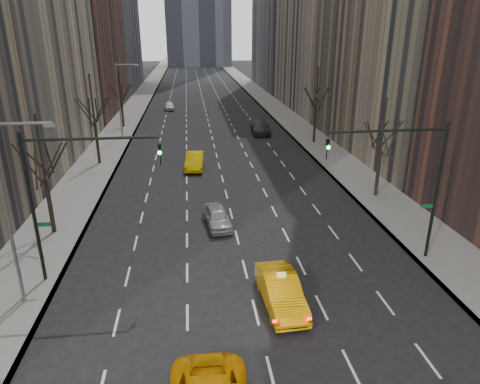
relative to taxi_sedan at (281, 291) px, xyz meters
name	(u,v)px	position (x,y,z in m)	size (l,w,h in m)	color
sidewalk_left	(136,106)	(-13.55, 61.54, -0.71)	(4.50, 320.00, 0.15)	slate
sidewalk_right	(270,104)	(10.95, 61.54, -0.71)	(4.50, 320.00, 0.15)	slate
tree_lw_b	(46,181)	(-13.30, 9.54, 2.93)	(3.36, 3.50, 7.82)	black
tree_lw_c	(95,125)	(-13.30, 25.54, 3.25)	(3.36, 3.50, 8.74)	black
tree_lw_d	(121,102)	(-13.30, 43.54, 2.78)	(3.36, 3.50, 7.36)	black
tree_rw_b	(380,152)	(10.70, 13.54, 2.93)	(3.36, 3.50, 7.82)	black
tree_rw_c	(316,110)	(10.70, 31.54, 3.25)	(3.36, 3.50, 8.74)	black
traffic_mast_left	(64,184)	(-10.41, 3.54, 4.70)	(6.69, 0.39, 8.00)	black
traffic_mast_right	(411,171)	(7.81, 3.54, 4.70)	(6.69, 0.39, 8.00)	black
streetlight_near	(12,198)	(-12.14, 1.54, 4.83)	(2.83, 0.22, 9.00)	slate
streetlight_far	(121,93)	(-12.14, 36.54, 4.83)	(2.83, 0.22, 9.00)	slate
taxi_sedan	(281,291)	(0.00, 0.00, 0.00)	(1.66, 4.77, 1.57)	#F7A905
silver_sedan_ahead	(217,217)	(-2.45, 9.48, -0.10)	(1.61, 4.00, 1.36)	#97999E
far_taxi	(195,161)	(-3.73, 23.04, -0.01)	(1.65, 4.73, 1.56)	#FFC705
far_suv_grey	(260,127)	(5.15, 37.49, 0.03)	(2.30, 5.65, 1.64)	#2E2D32
far_car_white	(169,106)	(-7.44, 57.21, -0.10)	(1.61, 4.00, 1.36)	silver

